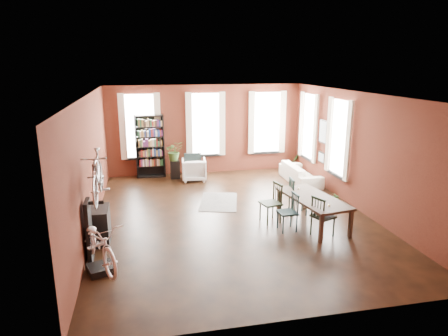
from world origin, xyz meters
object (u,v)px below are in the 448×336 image
object	(u,v)px
dining_chair_b	(271,203)
white_armchair	(194,168)
console_table	(100,225)
bicycle_floor	(97,222)
bookshelf	(150,146)
plant_stand	(175,169)
dining_chair_a	(287,212)
cream_sofa	(300,170)
bike_trainer	(101,269)
dining_table	(312,211)
dining_chair_d	(298,196)
dining_chair_c	(323,216)

from	to	relation	value
dining_chair_b	white_armchair	world-z (taller)	dining_chair_b
console_table	bicycle_floor	world-z (taller)	bicycle_floor
bookshelf	plant_stand	size ratio (longest dim) A/B	3.48
dining_chair_b	dining_chair_a	bearing A→B (deg)	8.64
cream_sofa	plant_stand	bearing A→B (deg)	71.98
dining_chair_a	bike_trainer	size ratio (longest dim) A/B	1.96
dining_table	bicycle_floor	world-z (taller)	bicycle_floor
dining_chair_b	dining_chair_d	xyz separation A→B (m)	(0.90, 0.39, -0.01)
dining_chair_a	dining_chair_b	bearing A→B (deg)	-161.35
dining_chair_c	dining_chair_b	bearing A→B (deg)	19.40
bookshelf	bicycle_floor	size ratio (longest dim) A/B	1.22
console_table	plant_stand	distance (m)	5.28
dining_table	dining_chair_c	bearing A→B (deg)	-102.12
bicycle_floor	plant_stand	bearing A→B (deg)	48.23
dining_chair_a	dining_chair_d	xyz separation A→B (m)	(0.67, 0.99, 0.03)
dining_chair_d	plant_stand	world-z (taller)	dining_chair_d
cream_sofa	bicycle_floor	xyz separation A→B (m)	(-6.12, -4.93, 0.64)
dining_chair_a	bicycle_floor	xyz separation A→B (m)	(-4.25, -1.17, 0.58)
cream_sofa	console_table	size ratio (longest dim) A/B	2.60
white_armchair	plant_stand	size ratio (longest dim) A/B	1.31
cream_sofa	white_armchair	bearing A→B (deg)	74.79
dining_chair_a	cream_sofa	xyz separation A→B (m)	(1.87, 3.76, -0.06)
white_armchair	cream_sofa	world-z (taller)	white_armchair
dining_chair_d	white_armchair	size ratio (longest dim) A/B	1.18
dining_chair_b	cream_sofa	distance (m)	3.80
dining_chair_b	dining_table	bearing A→B (deg)	55.89
dining_chair_d	cream_sofa	world-z (taller)	dining_chair_d
plant_stand	bookshelf	bearing A→B (deg)	156.49
dining_table	bike_trainer	bearing A→B (deg)	-173.75
dining_chair_c	bike_trainer	distance (m)	5.02
bookshelf	white_armchair	bearing A→B (deg)	-27.41
dining_chair_c	bicycle_floor	size ratio (longest dim) A/B	0.54
dining_chair_b	dining_chair_d	world-z (taller)	dining_chair_b
white_armchair	plant_stand	world-z (taller)	white_armchair
bookshelf	dining_chair_c	bearing A→B (deg)	-57.43
dining_table	cream_sofa	world-z (taller)	cream_sofa
bike_trainer	bicycle_floor	size ratio (longest dim) A/B	0.26
dining_chair_a	dining_chair_c	distance (m)	0.84
dining_chair_c	dining_chair_d	xyz separation A→B (m)	(-0.03, 1.45, 0.00)
dining_chair_d	bicycle_floor	bearing A→B (deg)	118.27
dining_chair_b	dining_chair_c	size ratio (longest dim) A/B	1.04
cream_sofa	console_table	xyz separation A→B (m)	(-6.23, -3.50, -0.01)
dining_chair_a	bookshelf	bearing A→B (deg)	-153.24
white_armchair	bicycle_floor	size ratio (longest dim) A/B	0.46
dining_table	cream_sofa	distance (m)	3.72
dining_table	cream_sofa	xyz separation A→B (m)	(1.14, 3.54, 0.05)
bookshelf	white_armchair	xyz separation A→B (m)	(1.44, -0.74, -0.69)
dining_chair_c	bicycle_floor	xyz separation A→B (m)	(-4.95, -0.71, 0.56)
white_armchair	console_table	bearing A→B (deg)	63.43
dining_chair_d	console_table	distance (m)	5.08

